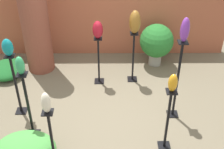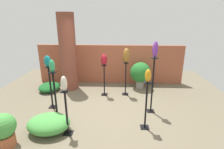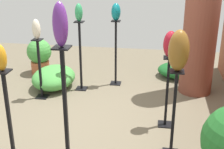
{
  "view_description": "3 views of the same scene",
  "coord_description": "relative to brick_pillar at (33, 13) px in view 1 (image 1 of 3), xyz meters",
  "views": [
    {
      "loc": [
        0.11,
        -4.28,
        3.92
      ],
      "look_at": [
        0.14,
        0.2,
        0.77
      ],
      "focal_mm": 50.0,
      "sensor_mm": 36.0,
      "label": 1
    },
    {
      "loc": [
        0.39,
        -4.35,
        2.49
      ],
      "look_at": [
        0.17,
        0.24,
        0.99
      ],
      "focal_mm": 28.0,
      "sensor_mm": 36.0,
      "label": 2
    },
    {
      "loc": [
        3.93,
        0.9,
        2.33
      ],
      "look_at": [
        -0.02,
        0.28,
        0.78
      ],
      "focal_mm": 50.0,
      "sensor_mm": 36.0,
      "label": 3
    }
  ],
  "objects": [
    {
      "name": "pedestal_amber",
      "position": [
        2.43,
        -2.34,
        -0.81
      ],
      "size": [
        0.2,
        0.2,
        1.15
      ],
      "color": "black",
      "rests_on": "ground"
    },
    {
      "name": "brick_wall_back",
      "position": [
        1.44,
        0.68,
        -0.58
      ],
      "size": [
        5.6,
        0.12,
        1.5
      ],
      "primitive_type": "cube",
      "color": "#9E5138",
      "rests_on": "ground"
    },
    {
      "name": "art_vase_violet",
      "position": [
        2.69,
        -1.57,
        0.4
      ],
      "size": [
        0.14,
        0.14,
        0.42
      ],
      "primitive_type": "ellipsoid",
      "color": "#6B2D8C",
      "rests_on": "pedestal_violet"
    },
    {
      "name": "pedestal_teal",
      "position": [
        -0.12,
        -1.47,
        -0.77
      ],
      "size": [
        0.2,
        0.2,
        1.22
      ],
      "color": "black",
      "rests_on": "ground"
    },
    {
      "name": "pedestal_violet",
      "position": [
        2.69,
        -1.57,
        -0.62
      ],
      "size": [
        0.2,
        0.2,
        1.53
      ],
      "color": "black",
      "rests_on": "ground"
    },
    {
      "name": "foliage_bed_west",
      "position": [
        -0.68,
        -0.26,
        -1.2
      ],
      "size": [
        0.72,
        0.82,
        0.27
      ],
      "primitive_type": "ellipsoid",
      "color": "#195923",
      "rests_on": "ground"
    },
    {
      "name": "art_vase_jade",
      "position": [
        0.23,
        -2.05,
        0.08
      ],
      "size": [
        0.13,
        0.13,
        0.3
      ],
      "primitive_type": "ellipsoid",
      "color": "#2D9356",
      "rests_on": "pedestal_jade"
    },
    {
      "name": "pedestal_bronze",
      "position": [
        2.01,
        -0.46,
        -0.83
      ],
      "size": [
        0.2,
        0.2,
        1.11
      ],
      "color": "black",
      "rests_on": "ground"
    },
    {
      "name": "potted_plant_front_right",
      "position": [
        2.56,
        0.16,
        -0.76
      ],
      "size": [
        0.74,
        0.74,
        0.97
      ],
      "color": "gray",
      "rests_on": "ground"
    },
    {
      "name": "pedestal_ivory",
      "position": [
        0.68,
        -2.65,
        -0.86
      ],
      "size": [
        0.2,
        0.2,
        1.04
      ],
      "color": "black",
      "rests_on": "ground"
    },
    {
      "name": "brick_pillar",
      "position": [
        0.0,
        0.0,
        0.0
      ],
      "size": [
        0.58,
        0.58,
        2.67
      ],
      "primitive_type": "cylinder",
      "color": "brown",
      "rests_on": "ground"
    },
    {
      "name": "pedestal_ruby",
      "position": [
        1.31,
        -0.53,
        -0.86
      ],
      "size": [
        0.2,
        0.2,
        1.04
      ],
      "color": "black",
      "rests_on": "ground"
    },
    {
      "name": "art_vase_bronze",
      "position": [
        2.01,
        -0.46,
        0.01
      ],
      "size": [
        0.22,
        0.23,
        0.47
      ],
      "primitive_type": "ellipsoid",
      "color": "brown",
      "rests_on": "pedestal_bronze"
    },
    {
      "name": "art_vase_teal",
      "position": [
        -0.12,
        -1.47,
        0.04
      ],
      "size": [
        0.18,
        0.17,
        0.31
      ],
      "primitive_type": "ellipsoid",
      "color": "#0F727A",
      "rests_on": "pedestal_teal"
    },
    {
      "name": "art_vase_ruby",
      "position": [
        1.31,
        -0.53,
        -0.12
      ],
      "size": [
        0.2,
        0.19,
        0.36
      ],
      "primitive_type": "ellipsoid",
      "color": "maroon",
      "rests_on": "pedestal_ruby"
    },
    {
      "name": "art_vase_amber",
      "position": [
        2.43,
        -2.34,
        -0.03
      ],
      "size": [
        0.13,
        0.12,
        0.29
      ],
      "primitive_type": "ellipsoid",
      "color": "orange",
      "rests_on": "pedestal_amber"
    },
    {
      "name": "pedestal_jade",
      "position": [
        0.23,
        -2.05,
        -0.76
      ],
      "size": [
        0.2,
        0.2,
        1.26
      ],
      "color": "black",
      "rests_on": "ground"
    },
    {
      "name": "art_vase_ivory",
      "position": [
        0.68,
        -2.65,
        -0.13
      ],
      "size": [
        0.13,
        0.14,
        0.33
      ],
      "primitive_type": "ellipsoid",
      "color": "beige",
      "rests_on": "pedestal_ivory"
    },
    {
      "name": "ground_plane",
      "position": [
        1.44,
        -1.58,
        -1.33
      ],
      "size": [
        8.0,
        8.0,
        0.0
      ],
      "primitive_type": "plane",
      "color": "#6B604C"
    }
  ]
}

